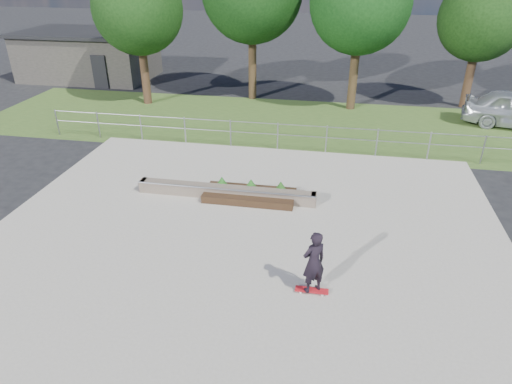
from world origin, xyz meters
TOP-DOWN VIEW (x-y plane):
  - ground at (0.00, 0.00)m, footprint 120.00×120.00m
  - grass_verge at (0.00, 11.00)m, footprint 30.00×8.00m
  - concrete_slab at (0.00, 0.00)m, footprint 15.00×15.00m
  - fence at (0.00, 7.50)m, footprint 20.06×0.06m
  - building at (-14.00, 18.00)m, footprint 8.40×5.40m
  - tree_far_left at (-8.00, 13.00)m, footprint 4.55×4.55m
  - tree_mid_right at (3.00, 14.00)m, footprint 4.90×4.90m
  - tree_far_right at (9.00, 15.50)m, footprint 4.20×4.20m
  - grind_ledge at (-1.08, 2.90)m, footprint 6.00×0.44m
  - planter_bed at (-0.29, 3.00)m, footprint 3.00×1.20m
  - skateboarder at (2.11, -1.45)m, footprint 0.80×0.66m

SIDE VIEW (x-z plane):
  - ground at x=0.00m, z-range 0.00..0.00m
  - grass_verge at x=0.00m, z-range 0.00..0.02m
  - concrete_slab at x=0.00m, z-range 0.00..0.06m
  - planter_bed at x=-0.29m, z-range -0.06..0.55m
  - grind_ledge at x=-1.08m, z-range 0.05..0.48m
  - fence at x=0.00m, z-range 0.17..1.37m
  - skateboarder at x=2.11m, z-range 0.09..1.79m
  - building at x=-14.00m, z-range 0.01..3.01m
  - tree_far_right at x=9.00m, z-range 1.18..7.78m
  - tree_far_left at x=-8.00m, z-range 1.28..8.43m
  - tree_mid_right at x=3.00m, z-range 1.38..9.08m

